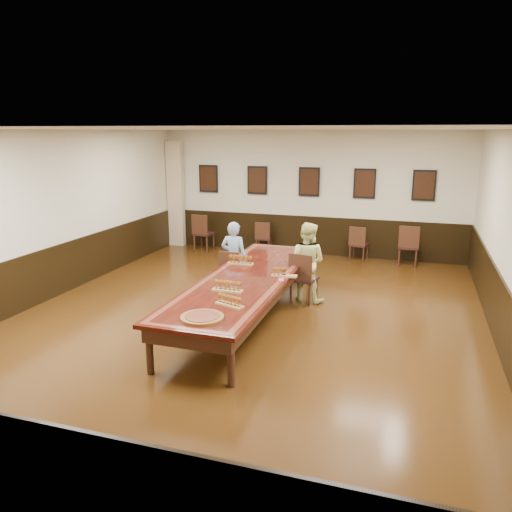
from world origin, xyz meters
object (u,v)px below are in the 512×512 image
(chair_man, at_px, (232,272))
(conference_table, at_px, (247,285))
(spare_chair_d, at_px, (409,245))
(person_man, at_px, (234,257))
(carved_platter, at_px, (202,317))
(spare_chair_c, at_px, (359,243))
(spare_chair_a, at_px, (204,232))
(spare_chair_b, at_px, (264,237))
(person_woman, at_px, (307,262))
(chair_woman, at_px, (304,277))

(chair_man, xyz_separation_m, conference_table, (0.72, -1.21, 0.16))
(spare_chair_d, height_order, person_man, person_man)
(conference_table, height_order, carved_platter, carved_platter)
(spare_chair_c, relative_size, spare_chair_d, 0.89)
(spare_chair_a, xyz_separation_m, spare_chair_d, (5.32, 0.06, -0.00))
(chair_man, relative_size, person_man, 0.63)
(spare_chair_b, relative_size, conference_table, 0.17)
(person_man, distance_m, conference_table, 1.49)
(person_woman, bearing_deg, chair_woman, 90.00)
(chair_man, height_order, person_man, person_man)
(conference_table, bearing_deg, carved_platter, -88.16)
(spare_chair_a, bearing_deg, chair_woman, 142.41)
(spare_chair_c, height_order, person_man, person_man)
(person_woman, bearing_deg, spare_chair_a, -32.33)
(spare_chair_d, xyz_separation_m, person_man, (-3.28, -3.22, 0.22))
(person_man, distance_m, person_woman, 1.48)
(spare_chair_a, distance_m, carved_platter, 7.09)
(spare_chair_b, distance_m, conference_table, 4.84)
(conference_table, bearing_deg, chair_man, 120.86)
(chair_woman, bearing_deg, spare_chair_a, -33.37)
(chair_woman, relative_size, spare_chair_c, 1.09)
(spare_chair_a, height_order, person_woman, person_woman)
(chair_woman, xyz_separation_m, person_woman, (0.02, 0.10, 0.27))
(chair_man, relative_size, person_woman, 0.60)
(chair_man, relative_size, conference_table, 0.18)
(spare_chair_b, relative_size, carved_platter, 1.14)
(spare_chair_a, bearing_deg, chair_man, 127.80)
(spare_chair_a, bearing_deg, person_man, 128.59)
(spare_chair_b, distance_m, person_man, 3.44)
(chair_woman, height_order, spare_chair_d, spare_chair_d)
(spare_chair_c, distance_m, person_woman, 3.43)
(chair_woman, distance_m, spare_chair_b, 4.02)
(person_woman, distance_m, conference_table, 1.48)
(carved_platter, bearing_deg, person_woman, 78.03)
(spare_chair_b, bearing_deg, spare_chair_c, 171.94)
(chair_man, height_order, spare_chair_c, chair_man)
(conference_table, bearing_deg, spare_chair_d, 60.52)
(person_woman, bearing_deg, conference_table, 68.74)
(conference_table, xyz_separation_m, carved_platter, (0.07, -2.03, 0.16))
(person_woman, xyz_separation_m, carved_platter, (-0.70, -3.29, 0.01))
(spare_chair_c, relative_size, person_man, 0.61)
(person_woman, relative_size, carved_platter, 2.05)
(chair_man, bearing_deg, spare_chair_d, -134.46)
(spare_chair_a, relative_size, spare_chair_c, 1.13)
(spare_chair_c, height_order, spare_chair_d, spare_chair_d)
(chair_woman, relative_size, carved_platter, 1.31)
(chair_woman, bearing_deg, carved_platter, 87.86)
(spare_chair_c, bearing_deg, chair_woman, 88.91)
(chair_man, bearing_deg, person_man, -90.00)
(spare_chair_a, bearing_deg, spare_chair_b, -165.90)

